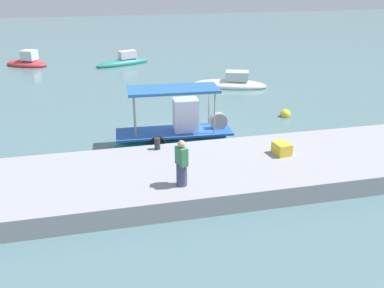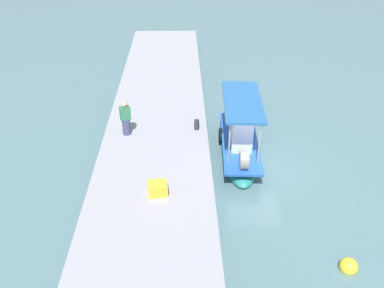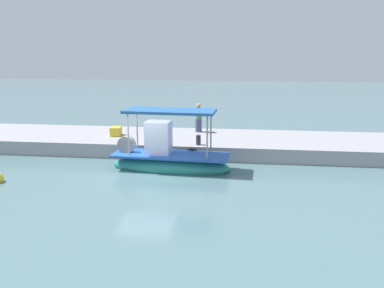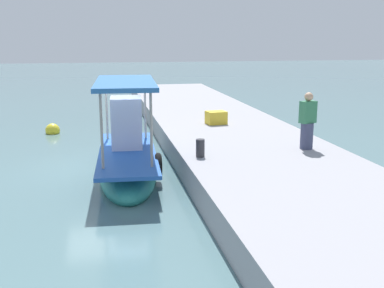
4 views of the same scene
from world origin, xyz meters
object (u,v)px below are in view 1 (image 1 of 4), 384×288
(cargo_crate, at_px, (282,149))
(moored_boat_far, at_px, (123,62))
(moored_boat_near, at_px, (230,84))
(moored_boat_mid, at_px, (27,63))
(main_fishing_boat, at_px, (176,135))
(mooring_bollard, at_px, (157,144))
(fisherman_near_bollard, at_px, (182,165))
(marker_buoy, at_px, (285,114))

(cargo_crate, height_order, moored_boat_far, cargo_crate)
(moored_boat_near, distance_m, moored_boat_mid, 18.17)
(main_fishing_boat, xyz_separation_m, moored_boat_near, (5.70, 9.46, -0.31))
(mooring_bollard, height_order, moored_boat_mid, moored_boat_mid)
(cargo_crate, relative_size, moored_boat_near, 0.13)
(main_fishing_boat, relative_size, moored_boat_far, 1.12)
(moored_boat_mid, bearing_deg, main_fishing_boat, -65.60)
(moored_boat_near, bearing_deg, main_fishing_boat, -121.08)
(main_fishing_boat, relative_size, cargo_crate, 7.85)
(fisherman_near_bollard, bearing_deg, moored_boat_near, 66.04)
(marker_buoy, bearing_deg, fisherman_near_bollard, -133.75)
(moored_boat_mid, bearing_deg, mooring_bollard, -70.15)
(fisherman_near_bollard, bearing_deg, mooring_bollard, 96.13)
(mooring_bollard, distance_m, moored_boat_near, 13.31)
(fisherman_near_bollard, xyz_separation_m, moored_boat_near, (6.51, 14.65, -1.28))
(fisherman_near_bollard, bearing_deg, moored_boat_mid, 108.16)
(fisherman_near_bollard, xyz_separation_m, marker_buoy, (7.57, 7.91, -1.38))
(mooring_bollard, distance_m, marker_buoy, 9.22)
(fisherman_near_bollard, height_order, cargo_crate, fisherman_near_bollard)
(moored_boat_near, bearing_deg, cargo_crate, -99.01)
(mooring_bollard, bearing_deg, fisherman_near_bollard, -83.87)
(mooring_bollard, height_order, cargo_crate, mooring_bollard)
(moored_boat_far, bearing_deg, mooring_bollard, -90.38)
(cargo_crate, bearing_deg, main_fishing_boat, 135.64)
(main_fishing_boat, xyz_separation_m, marker_buoy, (6.76, 2.72, -0.41))
(mooring_bollard, height_order, moored_boat_near, mooring_bollard)
(marker_buoy, bearing_deg, main_fishing_boat, -158.11)
(marker_buoy, height_order, moored_boat_far, moored_boat_far)
(fisherman_near_bollard, relative_size, mooring_bollard, 3.38)
(marker_buoy, relative_size, moored_boat_far, 0.12)
(main_fishing_boat, bearing_deg, cargo_crate, -44.36)
(cargo_crate, bearing_deg, mooring_bollard, 161.19)
(marker_buoy, relative_size, moored_boat_mid, 0.15)
(fisherman_near_bollard, bearing_deg, cargo_crate, 20.21)
(marker_buoy, bearing_deg, mooring_bollard, -149.66)
(mooring_bollard, xyz_separation_m, marker_buoy, (7.92, 4.64, -0.87))
(mooring_bollard, relative_size, cargo_crate, 0.69)
(main_fishing_boat, height_order, marker_buoy, main_fishing_boat)
(main_fishing_boat, distance_m, cargo_crate, 5.11)
(mooring_bollard, bearing_deg, moored_boat_far, 89.62)
(fisherman_near_bollard, height_order, moored_boat_near, fisherman_near_bollard)
(mooring_bollard, bearing_deg, marker_buoy, 30.34)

